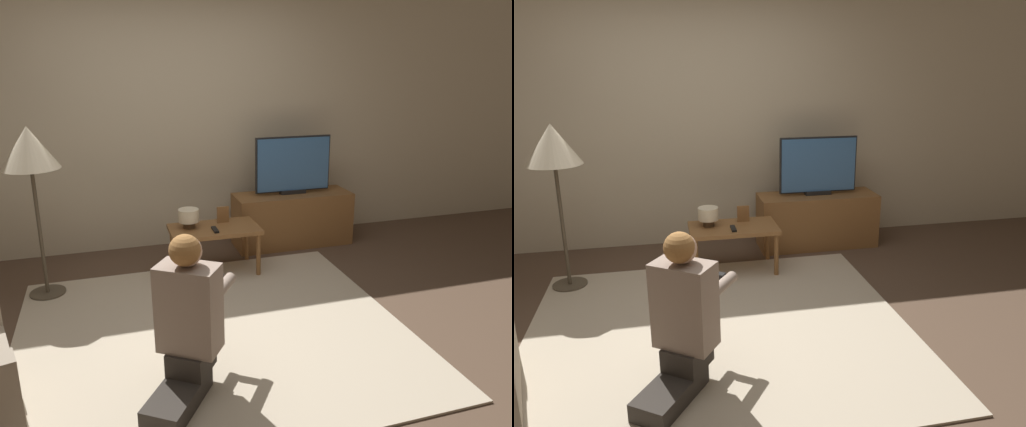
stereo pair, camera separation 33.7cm
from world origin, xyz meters
TOP-DOWN VIEW (x-y plane):
  - ground_plane at (0.00, 0.00)m, footprint 10.00×10.00m
  - wall_back at (0.00, 1.93)m, footprint 10.00×0.06m
  - rug at (0.00, 0.00)m, footprint 2.66×2.39m
  - tv_stand at (1.18, 1.53)m, footprint 1.20×0.42m
  - tv at (1.18, 1.53)m, footprint 0.79×0.08m
  - coffee_table at (0.25, 1.03)m, footprint 0.78×0.45m
  - floor_lamp at (-1.16, 0.99)m, footprint 0.43×0.43m
  - person_kneeling at (-0.26, -0.58)m, footprint 0.67×0.82m
  - picture_frame at (0.36, 1.13)m, footprint 0.11×0.01m
  - table_lamp at (0.04, 1.07)m, footprint 0.18×0.18m
  - remote at (0.24, 0.94)m, footprint 0.04×0.15m

SIDE VIEW (x-z plane):
  - ground_plane at x=0.00m, z-range 0.00..0.00m
  - rug at x=0.00m, z-range 0.00..0.02m
  - tv_stand at x=1.18m, z-range 0.00..0.54m
  - coffee_table at x=0.25m, z-range 0.16..0.59m
  - remote at x=0.24m, z-range 0.43..0.45m
  - person_kneeling at x=-0.26m, z-range -0.01..0.93m
  - picture_frame at x=0.36m, z-range 0.43..0.58m
  - table_lamp at x=0.04m, z-range 0.45..0.62m
  - tv at x=1.18m, z-range 0.54..1.13m
  - floor_lamp at x=-1.16m, z-range 0.47..1.85m
  - wall_back at x=0.00m, z-range 0.00..2.60m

